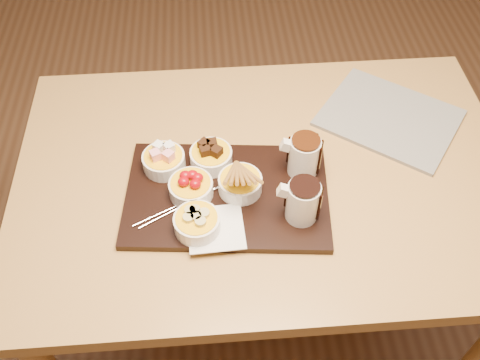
{
  "coord_description": "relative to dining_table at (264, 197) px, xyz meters",
  "views": [
    {
      "loc": [
        -0.12,
        -0.82,
        1.72
      ],
      "look_at": [
        -0.07,
        -0.07,
        0.81
      ],
      "focal_mm": 40.0,
      "sensor_mm": 36.0,
      "label": 1
    }
  ],
  "objects": [
    {
      "name": "bowl_marshmallows",
      "position": [
        -0.24,
        0.02,
        0.14
      ],
      "size": [
        0.1,
        0.1,
        0.04
      ],
      "primitive_type": "cylinder",
      "color": "white",
      "rests_on": "serving_board"
    },
    {
      "name": "pitcher_dark_chocolate",
      "position": [
        0.06,
        -0.15,
        0.17
      ],
      "size": [
        0.08,
        0.08,
        0.1
      ],
      "primitive_type": "cylinder",
      "rotation": [
        0.0,
        0.0,
        -0.1
      ],
      "color": "silver",
      "rests_on": "serving_board"
    },
    {
      "name": "napkin",
      "position": [
        -0.13,
        -0.17,
        0.12
      ],
      "size": [
        0.13,
        0.13,
        0.0
      ],
      "primitive_type": "cube",
      "rotation": [
        0.0,
        0.0,
        0.04
      ],
      "color": "white",
      "rests_on": "serving_board"
    },
    {
      "name": "bowl_bananas",
      "position": [
        -0.17,
        -0.16,
        0.14
      ],
      "size": [
        0.1,
        0.1,
        0.04
      ],
      "primitive_type": "cylinder",
      "color": "white",
      "rests_on": "serving_board"
    },
    {
      "name": "pitcher_milk_chocolate",
      "position": [
        0.08,
        -0.02,
        0.17
      ],
      "size": [
        0.08,
        0.08,
        0.1
      ],
      "primitive_type": "cylinder",
      "rotation": [
        0.0,
        0.0,
        -0.1
      ],
      "color": "silver",
      "rests_on": "serving_board"
    },
    {
      "name": "fondue_skewers",
      "position": [
        -0.19,
        -0.09,
        0.12
      ],
      "size": [
        0.14,
        0.25,
        0.01
      ],
      "primitive_type": null,
      "rotation": [
        0.0,
        0.0,
        -1.11
      ],
      "color": "silver",
      "rests_on": "serving_board"
    },
    {
      "name": "bowl_biscotti",
      "position": [
        -0.07,
        -0.06,
        0.14
      ],
      "size": [
        0.1,
        0.1,
        0.04
      ],
      "primitive_type": "cylinder",
      "color": "white",
      "rests_on": "serving_board"
    },
    {
      "name": "serving_board",
      "position": [
        -0.1,
        -0.07,
        0.11
      ],
      "size": [
        0.49,
        0.34,
        0.02
      ],
      "primitive_type": "cube",
      "rotation": [
        0.0,
        0.0,
        -0.1
      ],
      "color": "black",
      "rests_on": "dining_table"
    },
    {
      "name": "ground",
      "position": [
        0.0,
        0.0,
        -0.65
      ],
      "size": [
        5.0,
        5.0,
        0.0
      ],
      "primitive_type": "plane",
      "color": "brown",
      "rests_on": "ground"
    },
    {
      "name": "dining_table",
      "position": [
        0.0,
        0.0,
        0.0
      ],
      "size": [
        1.2,
        0.8,
        0.75
      ],
      "color": "#B28542",
      "rests_on": "ground"
    },
    {
      "name": "bowl_cake",
      "position": [
        -0.13,
        0.02,
        0.14
      ],
      "size": [
        0.1,
        0.1,
        0.04
      ],
      "primitive_type": "cylinder",
      "color": "white",
      "rests_on": "serving_board"
    },
    {
      "name": "bowl_strawberries",
      "position": [
        -0.18,
        -0.07,
        0.14
      ],
      "size": [
        0.1,
        0.1,
        0.04
      ],
      "primitive_type": "cylinder",
      "color": "white",
      "rests_on": "serving_board"
    },
    {
      "name": "newspaper",
      "position": [
        0.34,
        0.16,
        0.1
      ],
      "size": [
        0.42,
        0.41,
        0.01
      ],
      "primitive_type": "cube",
      "rotation": [
        0.0,
        0.0,
        -0.64
      ],
      "color": "beige",
      "rests_on": "dining_table"
    }
  ]
}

